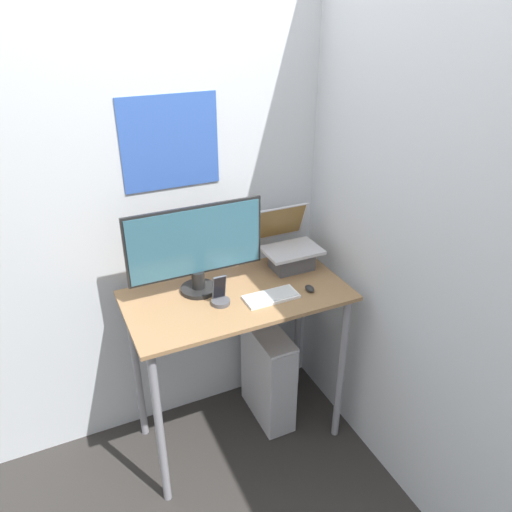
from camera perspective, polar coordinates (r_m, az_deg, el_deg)
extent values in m
plane|color=#2D2B28|center=(2.78, 0.58, -23.27)|extent=(12.00, 12.00, 0.00)
cube|color=silver|center=(2.49, -5.60, 7.40)|extent=(6.00, 0.05, 2.60)
cube|color=#3359B2|center=(2.34, -9.77, 12.66)|extent=(0.45, 0.01, 0.42)
cube|color=silver|center=(2.26, 14.88, 4.42)|extent=(0.05, 6.00, 2.60)
cube|color=#936D47|center=(2.37, -2.18, -4.55)|extent=(1.05, 0.55, 0.02)
cylinder|color=gray|center=(2.38, -10.93, -19.05)|extent=(0.04, 0.04, 0.89)
cylinder|color=gray|center=(2.67, 9.67, -12.80)|extent=(0.04, 0.04, 0.89)
cylinder|color=gray|center=(2.71, -13.48, -12.55)|extent=(0.04, 0.04, 0.89)
cylinder|color=gray|center=(2.96, 4.83, -7.80)|extent=(0.04, 0.04, 0.89)
cube|color=#4C4C51|center=(2.56, 4.10, -0.47)|extent=(0.20, 0.14, 0.10)
cube|color=#B7B7BC|center=(2.53, 4.15, 0.66)|extent=(0.29, 0.20, 0.02)
cube|color=#B7B7BC|center=(2.59, 2.79, 3.90)|extent=(0.29, 0.08, 0.19)
cube|color=olive|center=(2.59, 2.85, 3.90)|extent=(0.26, 0.07, 0.17)
cylinder|color=black|center=(2.39, -6.56, -3.76)|extent=(0.17, 0.17, 0.02)
cylinder|color=black|center=(2.37, -6.63, -2.68)|extent=(0.06, 0.06, 0.08)
cube|color=black|center=(2.28, -6.93, 1.71)|extent=(0.65, 0.01, 0.34)
cube|color=#336072|center=(2.27, -6.86, 1.63)|extent=(0.62, 0.01, 0.31)
cube|color=white|center=(2.32, 1.74, -4.70)|extent=(0.25, 0.11, 0.01)
cube|color=silver|center=(2.32, 1.74, -4.52)|extent=(0.23, 0.10, 0.00)
ellipsoid|color=#262626|center=(2.39, 6.15, -3.71)|extent=(0.04, 0.06, 0.03)
cylinder|color=#4C4C51|center=(2.29, -4.05, -5.27)|extent=(0.09, 0.09, 0.02)
cube|color=#4C515B|center=(2.26, -4.23, -3.58)|extent=(0.06, 0.03, 0.12)
cube|color=black|center=(2.25, -4.19, -3.62)|extent=(0.05, 0.03, 0.11)
cube|color=silver|center=(2.85, 1.37, -13.38)|extent=(0.16, 0.38, 0.57)
cube|color=#ADADB2|center=(2.72, 3.24, -15.79)|extent=(0.15, 0.01, 0.54)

